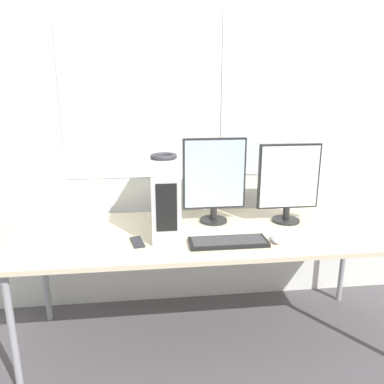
{
  "coord_description": "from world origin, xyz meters",
  "views": [
    {
      "loc": [
        -0.36,
        -1.72,
        1.63
      ],
      "look_at": [
        -0.11,
        0.41,
        1.02
      ],
      "focal_mm": 35.0,
      "sensor_mm": 36.0,
      "label": 1
    }
  ],
  "objects_px": {
    "monitor_right_near": "(289,181)",
    "cell_phone": "(137,242)",
    "mouse": "(275,239)",
    "pc_tower": "(164,195)",
    "headphones": "(164,156)",
    "keyboard": "(228,242)",
    "monitor_main": "(214,179)"
  },
  "relations": [
    {
      "from": "headphones",
      "to": "monitor_right_near",
      "type": "relative_size",
      "value": 0.31
    },
    {
      "from": "monitor_main",
      "to": "keyboard",
      "type": "xyz_separation_m",
      "value": [
        0.02,
        -0.37,
        -0.28
      ]
    },
    {
      "from": "mouse",
      "to": "pc_tower",
      "type": "bearing_deg",
      "value": 157.17
    },
    {
      "from": "monitor_main",
      "to": "monitor_right_near",
      "type": "relative_size",
      "value": 1.07
    },
    {
      "from": "pc_tower",
      "to": "keyboard",
      "type": "bearing_deg",
      "value": -36.12
    },
    {
      "from": "headphones",
      "to": "keyboard",
      "type": "distance_m",
      "value": 0.63
    },
    {
      "from": "pc_tower",
      "to": "monitor_right_near",
      "type": "relative_size",
      "value": 0.95
    },
    {
      "from": "pc_tower",
      "to": "monitor_right_near",
      "type": "xyz_separation_m",
      "value": [
        0.8,
        0.06,
        0.05
      ]
    },
    {
      "from": "keyboard",
      "to": "cell_phone",
      "type": "height_order",
      "value": "keyboard"
    },
    {
      "from": "headphones",
      "to": "mouse",
      "type": "xyz_separation_m",
      "value": [
        0.62,
        -0.26,
        -0.45
      ]
    },
    {
      "from": "pc_tower",
      "to": "mouse",
      "type": "bearing_deg",
      "value": -22.83
    },
    {
      "from": "pc_tower",
      "to": "monitor_main",
      "type": "relative_size",
      "value": 0.89
    },
    {
      "from": "keyboard",
      "to": "mouse",
      "type": "distance_m",
      "value": 0.27
    },
    {
      "from": "monitor_main",
      "to": "mouse",
      "type": "relative_size",
      "value": 5.23
    },
    {
      "from": "monitor_main",
      "to": "mouse",
      "type": "distance_m",
      "value": 0.55
    },
    {
      "from": "monitor_main",
      "to": "keyboard",
      "type": "relative_size",
      "value": 1.24
    },
    {
      "from": "monitor_right_near",
      "to": "cell_phone",
      "type": "distance_m",
      "value": 1.04
    },
    {
      "from": "headphones",
      "to": "keyboard",
      "type": "relative_size",
      "value": 0.36
    },
    {
      "from": "pc_tower",
      "to": "keyboard",
      "type": "relative_size",
      "value": 1.1
    },
    {
      "from": "monitor_main",
      "to": "cell_phone",
      "type": "xyz_separation_m",
      "value": [
        -0.49,
        -0.3,
        -0.29
      ]
    },
    {
      "from": "cell_phone",
      "to": "pc_tower",
      "type": "bearing_deg",
      "value": 34.8
    },
    {
      "from": "pc_tower",
      "to": "headphones",
      "type": "height_order",
      "value": "headphones"
    },
    {
      "from": "headphones",
      "to": "monitor_main",
      "type": "height_order",
      "value": "monitor_main"
    },
    {
      "from": "mouse",
      "to": "cell_phone",
      "type": "xyz_separation_m",
      "value": [
        -0.79,
        0.08,
        -0.01
      ]
    },
    {
      "from": "keyboard",
      "to": "cell_phone",
      "type": "relative_size",
      "value": 2.76
    },
    {
      "from": "mouse",
      "to": "cell_phone",
      "type": "height_order",
      "value": "mouse"
    },
    {
      "from": "headphones",
      "to": "cell_phone",
      "type": "height_order",
      "value": "headphones"
    },
    {
      "from": "pc_tower",
      "to": "monitor_main",
      "type": "height_order",
      "value": "monitor_main"
    },
    {
      "from": "monitor_right_near",
      "to": "monitor_main",
      "type": "bearing_deg",
      "value": 173.71
    },
    {
      "from": "monitor_main",
      "to": "mouse",
      "type": "bearing_deg",
      "value": -52.15
    },
    {
      "from": "keyboard",
      "to": "headphones",
      "type": "bearing_deg",
      "value": 143.79
    },
    {
      "from": "monitor_main",
      "to": "monitor_right_near",
      "type": "xyz_separation_m",
      "value": [
        0.48,
        -0.05,
        -0.02
      ]
    }
  ]
}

